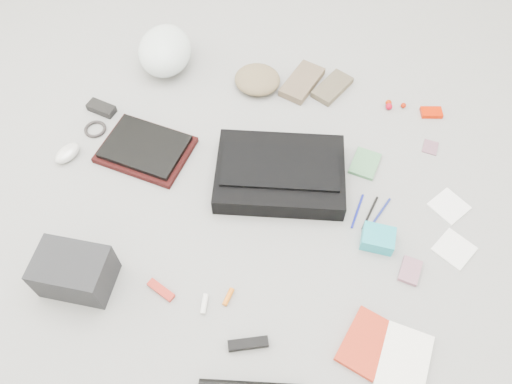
% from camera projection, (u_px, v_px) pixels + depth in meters
% --- Properties ---
extents(ground_plane, '(4.00, 4.00, 0.00)m').
position_uv_depth(ground_plane, '(256.00, 199.00, 1.82)').
color(ground_plane, gray).
extents(messenger_bag, '(0.52, 0.41, 0.08)m').
position_uv_depth(messenger_bag, '(280.00, 174.00, 1.84)').
color(messenger_bag, black).
rests_on(messenger_bag, ground_plane).
extents(bag_flap, '(0.45, 0.26, 0.01)m').
position_uv_depth(bag_flap, '(280.00, 167.00, 1.80)').
color(bag_flap, black).
rests_on(bag_flap, messenger_bag).
extents(laptop_sleeve, '(0.37, 0.30, 0.02)m').
position_uv_depth(laptop_sleeve, '(146.00, 150.00, 1.93)').
color(laptop_sleeve, black).
rests_on(laptop_sleeve, ground_plane).
extents(laptop, '(0.33, 0.26, 0.02)m').
position_uv_depth(laptop, '(145.00, 146.00, 1.91)').
color(laptop, black).
rests_on(laptop, laptop_sleeve).
extents(bike_helmet, '(0.27, 0.32, 0.17)m').
position_uv_depth(bike_helmet, '(165.00, 51.00, 2.13)').
color(bike_helmet, white).
rests_on(bike_helmet, ground_plane).
extents(beanie, '(0.22, 0.21, 0.07)m').
position_uv_depth(beanie, '(257.00, 80.00, 2.11)').
color(beanie, '#766446').
rests_on(beanie, ground_plane).
extents(mitten_left, '(0.17, 0.24, 0.03)m').
position_uv_depth(mitten_left, '(302.00, 82.00, 2.13)').
color(mitten_left, brown).
rests_on(mitten_left, ground_plane).
extents(mitten_right, '(0.17, 0.21, 0.03)m').
position_uv_depth(mitten_right, '(332.00, 87.00, 2.11)').
color(mitten_right, brown).
rests_on(mitten_right, ground_plane).
extents(power_brick, '(0.12, 0.08, 0.03)m').
position_uv_depth(power_brick, '(102.00, 108.00, 2.05)').
color(power_brick, black).
rests_on(power_brick, ground_plane).
extents(cable_coil, '(0.11, 0.11, 0.01)m').
position_uv_depth(cable_coil, '(95.00, 129.00, 2.00)').
color(cable_coil, black).
rests_on(cable_coil, ground_plane).
extents(mouse, '(0.10, 0.13, 0.04)m').
position_uv_depth(mouse, '(67.00, 153.00, 1.91)').
color(mouse, silver).
rests_on(mouse, ground_plane).
extents(camera_bag, '(0.23, 0.17, 0.15)m').
position_uv_depth(camera_bag, '(75.00, 272.00, 1.59)').
color(camera_bag, '#242427').
rests_on(camera_bag, ground_plane).
extents(multitool, '(0.10, 0.06, 0.02)m').
position_uv_depth(multitool, '(161.00, 290.00, 1.62)').
color(multitool, '#AA2216').
rests_on(multitool, ground_plane).
extents(toiletry_tube_white, '(0.03, 0.07, 0.02)m').
position_uv_depth(toiletry_tube_white, '(204.00, 304.00, 1.59)').
color(toiletry_tube_white, white).
rests_on(toiletry_tube_white, ground_plane).
extents(toiletry_tube_orange, '(0.03, 0.06, 0.02)m').
position_uv_depth(toiletry_tube_orange, '(228.00, 297.00, 1.61)').
color(toiletry_tube_orange, orange).
rests_on(toiletry_tube_orange, ground_plane).
extents(u_lock, '(0.13, 0.07, 0.02)m').
position_uv_depth(u_lock, '(248.00, 344.00, 1.52)').
color(u_lock, black).
rests_on(u_lock, ground_plane).
extents(book_red, '(0.18, 0.22, 0.02)m').
position_uv_depth(book_red, '(366.00, 343.00, 1.53)').
color(book_red, red).
rests_on(book_red, ground_plane).
extents(book_white, '(0.17, 0.23, 0.02)m').
position_uv_depth(book_white, '(404.00, 362.00, 1.49)').
color(book_white, white).
rests_on(book_white, ground_plane).
extents(notepad, '(0.12, 0.14, 0.01)m').
position_uv_depth(notepad, '(365.00, 164.00, 1.90)').
color(notepad, '#488153').
rests_on(notepad, ground_plane).
extents(pen_blue, '(0.03, 0.15, 0.01)m').
position_uv_depth(pen_blue, '(357.00, 211.00, 1.79)').
color(pen_blue, navy).
rests_on(pen_blue, ground_plane).
extents(pen_black, '(0.05, 0.15, 0.01)m').
position_uv_depth(pen_black, '(370.00, 213.00, 1.79)').
color(pen_black, black).
rests_on(pen_black, ground_plane).
extents(pen_navy, '(0.06, 0.14, 0.01)m').
position_uv_depth(pen_navy, '(380.00, 213.00, 1.79)').
color(pen_navy, navy).
rests_on(pen_navy, ground_plane).
extents(accordion_wallet, '(0.11, 0.09, 0.05)m').
position_uv_depth(accordion_wallet, '(378.00, 239.00, 1.70)').
color(accordion_wallet, '#1FA3B6').
rests_on(accordion_wallet, ground_plane).
extents(card_deck, '(0.08, 0.10, 0.02)m').
position_uv_depth(card_deck, '(410.00, 271.00, 1.66)').
color(card_deck, '#9C6579').
rests_on(card_deck, ground_plane).
extents(napkin_top, '(0.16, 0.16, 0.01)m').
position_uv_depth(napkin_top, '(449.00, 206.00, 1.80)').
color(napkin_top, white).
rests_on(napkin_top, ground_plane).
extents(napkin_bottom, '(0.16, 0.16, 0.01)m').
position_uv_depth(napkin_bottom, '(454.00, 249.00, 1.71)').
color(napkin_bottom, white).
rests_on(napkin_bottom, ground_plane).
extents(lollipop_a, '(0.03, 0.03, 0.03)m').
position_uv_depth(lollipop_a, '(389.00, 103.00, 2.06)').
color(lollipop_a, '#A72000').
rests_on(lollipop_a, ground_plane).
extents(lollipop_b, '(0.03, 0.03, 0.03)m').
position_uv_depth(lollipop_b, '(389.00, 107.00, 2.05)').
color(lollipop_b, '#B6041C').
rests_on(lollipop_b, ground_plane).
extents(lollipop_c, '(0.03, 0.03, 0.02)m').
position_uv_depth(lollipop_c, '(403.00, 105.00, 2.06)').
color(lollipop_c, '#A11A04').
rests_on(lollipop_c, ground_plane).
extents(altoids_tin, '(0.09, 0.07, 0.02)m').
position_uv_depth(altoids_tin, '(431.00, 112.00, 2.04)').
color(altoids_tin, red).
rests_on(altoids_tin, ground_plane).
extents(stamp_sheet, '(0.06, 0.07, 0.00)m').
position_uv_depth(stamp_sheet, '(430.00, 147.00, 1.95)').
color(stamp_sheet, '#86576A').
rests_on(stamp_sheet, ground_plane).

